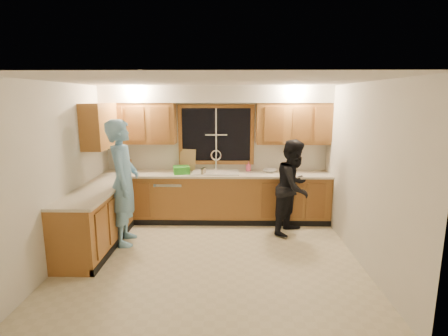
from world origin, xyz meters
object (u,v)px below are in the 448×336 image
object	(u,v)px
stove	(80,233)
dish_crate	(181,170)
man	(123,183)
soap_bottle	(249,166)
sink	(216,176)
knife_block	(128,166)
bowl	(270,171)
woman	(294,187)
dishwasher	(171,199)

from	to	relation	value
stove	dish_crate	size ratio (longest dim) A/B	3.13
stove	man	world-z (taller)	man
soap_bottle	sink	bearing A→B (deg)	-162.52
knife_block	dish_crate	size ratio (longest dim) A/B	0.85
sink	dish_crate	distance (m)	0.64
stove	bowl	xyz separation A→B (m)	(2.81, 1.89, 0.50)
woman	soap_bottle	size ratio (longest dim) A/B	9.14
dishwasher	stove	size ratio (longest dim) A/B	0.91
man	woman	bearing A→B (deg)	-88.27
dish_crate	dishwasher	bearing A→B (deg)	168.50
woman	dishwasher	bearing A→B (deg)	109.56
knife_block	dish_crate	bearing A→B (deg)	-28.15
dish_crate	soap_bottle	bearing A→B (deg)	11.51
dishwasher	dish_crate	xyz separation A→B (m)	(0.22, -0.04, 0.58)
woman	bowl	xyz separation A→B (m)	(-0.34, 0.66, 0.14)
woman	knife_block	distance (m)	3.06
woman	knife_block	world-z (taller)	woman
sink	soap_bottle	size ratio (longest dim) A/B	4.87
woman	dish_crate	world-z (taller)	woman
knife_block	bowl	bearing A→B (deg)	-22.57
dish_crate	sink	bearing A→B (deg)	5.38
stove	knife_block	xyz separation A→B (m)	(0.15, 1.85, 0.59)
woman	knife_block	xyz separation A→B (m)	(-2.99, 0.62, 0.23)
dishwasher	soap_bottle	bearing A→B (deg)	8.12
dish_crate	bowl	bearing A→B (deg)	4.43
man	soap_bottle	xyz separation A→B (m)	(2.02, 1.26, 0.02)
man	knife_block	bearing A→B (deg)	4.75
knife_block	dish_crate	xyz separation A→B (m)	(1.02, -0.08, -0.06)
dishwasher	soap_bottle	size ratio (longest dim) A/B	4.64
stove	woman	distance (m)	3.40
man	knife_block	xyz separation A→B (m)	(-0.25, 1.09, 0.06)
dishwasher	dish_crate	world-z (taller)	dish_crate
woman	man	bearing A→B (deg)	134.11
dishwasher	dish_crate	distance (m)	0.62
stove	man	xyz separation A→B (m)	(0.40, 0.76, 0.54)
stove	soap_bottle	size ratio (longest dim) A/B	5.09
dish_crate	soap_bottle	world-z (taller)	soap_bottle
man	soap_bottle	size ratio (longest dim) A/B	11.17
woman	knife_block	bearing A→B (deg)	112.71
dishwasher	knife_block	xyz separation A→B (m)	(-0.80, 0.04, 0.63)
sink	man	world-z (taller)	man
soap_bottle	bowl	xyz separation A→B (m)	(0.39, -0.13, -0.06)
knife_block	soap_bottle	distance (m)	2.27
bowl	stove	bearing A→B (deg)	-146.04
man	dish_crate	world-z (taller)	man
knife_block	dishwasher	bearing A→B (deg)	-26.22
dishwasher	dish_crate	bearing A→B (deg)	-11.50
knife_block	soap_bottle	size ratio (longest dim) A/B	1.39
stove	woman	bearing A→B (deg)	21.33
woman	stove	bearing A→B (deg)	145.72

